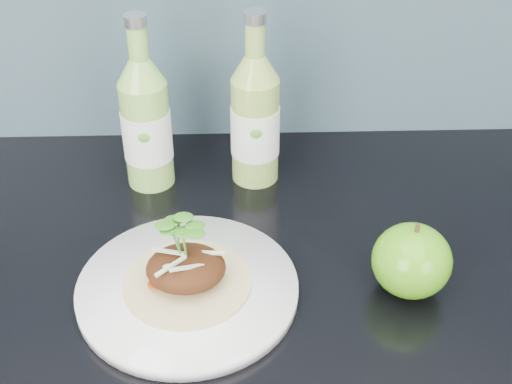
# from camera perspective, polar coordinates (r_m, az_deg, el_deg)

# --- Properties ---
(dinner_plate) EXTENTS (0.29, 0.29, 0.02)m
(dinner_plate) POSITION_cam_1_polar(r_m,az_deg,el_deg) (0.82, -5.49, -7.75)
(dinner_plate) COLOR white
(dinner_plate) RESTS_ON kitchen_counter
(pork_taco) EXTENTS (0.15, 0.15, 0.10)m
(pork_taco) POSITION_cam_1_polar(r_m,az_deg,el_deg) (0.80, -5.64, -5.89)
(pork_taco) COLOR tan
(pork_taco) RESTS_ON dinner_plate
(green_apple) EXTENTS (0.10, 0.10, 0.10)m
(green_apple) POSITION_cam_1_polar(r_m,az_deg,el_deg) (0.82, 12.35, -5.38)
(green_apple) COLOR #46910F
(green_apple) RESTS_ON kitchen_counter
(cider_bottle_left) EXTENTS (0.07, 0.07, 0.24)m
(cider_bottle_left) POSITION_cam_1_polar(r_m,az_deg,el_deg) (0.96, -8.79, 5.46)
(cider_bottle_left) COLOR #87BF4F
(cider_bottle_left) RESTS_ON kitchen_counter
(cider_bottle_right) EXTENTS (0.08, 0.08, 0.24)m
(cider_bottle_right) POSITION_cam_1_polar(r_m,az_deg,el_deg) (0.96, -0.07, 5.84)
(cider_bottle_right) COLOR #92B84C
(cider_bottle_right) RESTS_ON kitchen_counter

